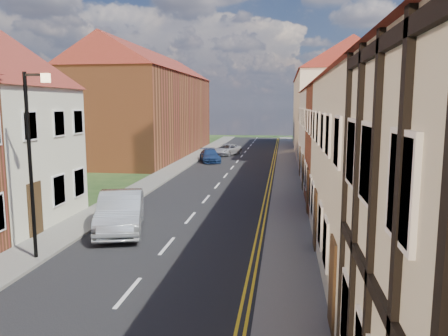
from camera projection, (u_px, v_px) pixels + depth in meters
road at (206, 199)px, 23.69m from camera, size 7.00×90.00×0.02m
pavement_left at (128, 196)px, 24.28m from camera, size 1.80×90.00×0.12m
pavement_right at (288, 201)px, 23.09m from camera, size 1.80×90.00×0.12m
cottage_r_cream_mid at (432, 122)px, 15.41m from camera, size 8.30×5.20×9.00m
cottage_r_pink at (394, 118)px, 20.71m from camera, size 8.30×6.00×9.00m
cottage_r_white_far at (372, 115)px, 26.00m from camera, size 8.30×5.20×9.00m
cottage_r_cream_far at (357, 113)px, 31.29m from camera, size 8.30×6.00×9.00m
block_right_far at (334, 103)px, 46.18m from camera, size 8.30×24.20×10.50m
block_left_far at (150, 103)px, 43.79m from camera, size 8.30×24.20×10.50m
lamppost at (32, 154)px, 13.90m from camera, size 0.88×0.15×6.00m
car_mid at (121, 212)px, 17.73m from camera, size 2.96×5.09×1.59m
car_far at (210, 156)px, 38.99m from camera, size 2.66×4.21×1.14m
car_distant at (226, 150)px, 44.18m from camera, size 3.12×4.45×1.13m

